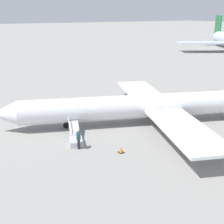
{
  "coord_description": "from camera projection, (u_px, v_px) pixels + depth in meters",
  "views": [
    {
      "loc": [
        18.86,
        24.15,
        10.96
      ],
      "look_at": [
        3.86,
        -0.61,
        1.66
      ],
      "focal_mm": 50.0,
      "sensor_mm": 36.0,
      "label": 1
    }
  ],
  "objects": [
    {
      "name": "passenger",
      "position": [
        79.0,
        138.0,
        25.88
      ],
      "size": [
        0.44,
        0.57,
        1.74
      ],
      "rotation": [
        0.0,
        0.0,
        -1.93
      ],
      "color": "#23232D",
      "rests_on": "ground"
    },
    {
      "name": "boarding_stairs",
      "position": [
        76.0,
        139.0,
        27.35
      ],
      "size": [
        2.34,
        4.12,
        1.6
      ],
      "rotation": [
        0.0,
        0.0,
        -1.93
      ],
      "color": "#B2B2B7",
      "rests_on": "ground"
    },
    {
      "name": "ground_plane",
      "position": [
        147.0,
        123.0,
        32.32
      ],
      "size": [
        600.0,
        600.0,
        0.0
      ],
      "primitive_type": "plane",
      "color": "gray"
    },
    {
      "name": "airplane_main",
      "position": [
        156.0,
        105.0,
        31.92
      ],
      "size": [
        30.09,
        23.65,
        6.25
      ],
      "rotation": [
        0.0,
        0.0,
        -0.36
      ],
      "color": "silver",
      "rests_on": "ground"
    },
    {
      "name": "traffic_cone_near_stairs",
      "position": [
        121.0,
        150.0,
        25.43
      ],
      "size": [
        0.47,
        0.47,
        0.51
      ],
      "color": "black",
      "rests_on": "ground"
    }
  ]
}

